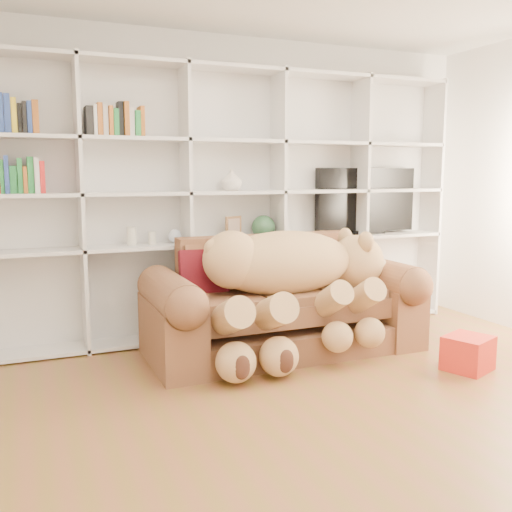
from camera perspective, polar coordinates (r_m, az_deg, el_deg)
name	(u,v)px	position (r m, az deg, el deg)	size (l,w,h in m)	color
floor	(379,438)	(3.42, 12.24, -17.39)	(5.00, 5.00, 0.00)	brown
wall_back	(226,186)	(5.32, -3.03, 6.99)	(5.00, 0.02, 2.70)	white
bookshelf	(206,192)	(5.11, -5.04, 6.42)	(4.43, 0.35, 2.40)	silver
sofa	(282,309)	(4.76, 2.66, -5.28)	(2.23, 0.96, 0.94)	brown
teddy_bear	(291,276)	(4.52, 3.51, -2.03)	(1.74, 0.94, 1.01)	tan
throw_pillow	(204,274)	(4.61, -5.26, -1.77)	(0.38, 0.12, 0.38)	#611011
gift_box	(468,353)	(4.63, 20.43, -9.08)	(0.32, 0.30, 0.26)	red
tv	(365,201)	(5.85, 10.89, 5.39)	(1.11, 0.18, 0.65)	black
picture_frame	(233,228)	(5.16, -2.27, 2.84)	(0.17, 0.03, 0.21)	brown
green_vase	(263,227)	(5.27, 0.74, 2.91)	(0.22, 0.22, 0.22)	#2A5334
figurine_tall	(132,236)	(4.92, -12.33, 1.95)	(0.08, 0.08, 0.16)	beige
figurine_short	(152,238)	(4.95, -10.33, 1.79)	(0.07, 0.07, 0.11)	beige
snow_globe	(175,236)	(5.00, -8.12, 2.00)	(0.12, 0.12, 0.12)	silver
shelf_vase	(232,180)	(5.13, -2.47, 7.62)	(0.18, 0.18, 0.19)	silver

